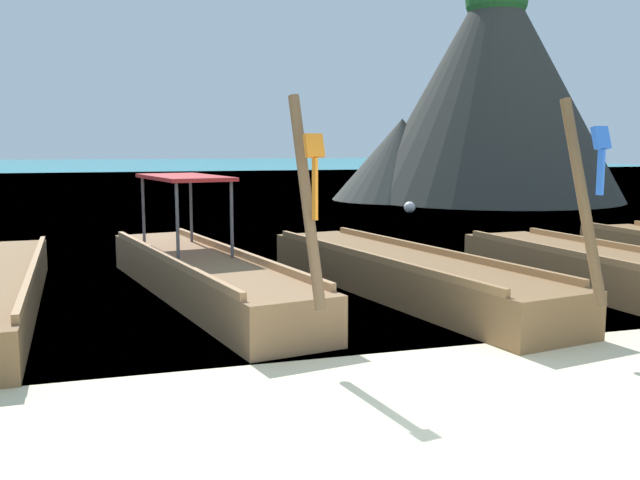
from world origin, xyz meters
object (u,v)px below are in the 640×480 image
(longtail_boat_yellow_ribbon, at_px, (623,277))
(karst_rock, at_px, (485,88))
(longtail_boat_orange_ribbon, at_px, (203,274))
(longtail_boat_blue_ribbon, at_px, (403,274))
(mooring_buoy_near, at_px, (410,207))

(longtail_boat_yellow_ribbon, bearing_deg, karst_rock, 66.17)
(longtail_boat_orange_ribbon, relative_size, longtail_boat_blue_ribbon, 1.00)
(longtail_boat_blue_ribbon, bearing_deg, karst_rock, 56.71)
(longtail_boat_orange_ribbon, relative_size, mooring_buoy_near, 18.27)
(longtail_boat_orange_ribbon, distance_m, karst_rock, 22.07)
(longtail_boat_orange_ribbon, relative_size, longtail_boat_yellow_ribbon, 0.99)
(longtail_boat_orange_ribbon, xyz_separation_m, karst_rock, (14.17, 16.35, 4.35))
(longtail_boat_orange_ribbon, height_order, mooring_buoy_near, longtail_boat_orange_ribbon)
(longtail_boat_yellow_ribbon, distance_m, karst_rock, 20.37)
(longtail_boat_blue_ribbon, height_order, mooring_buoy_near, longtail_boat_blue_ribbon)
(mooring_buoy_near, bearing_deg, longtail_boat_orange_ribbon, -126.73)
(longtail_boat_orange_ribbon, bearing_deg, longtail_boat_blue_ribbon, -12.19)
(karst_rock, bearing_deg, longtail_boat_blue_ribbon, -123.29)
(longtail_boat_yellow_ribbon, xyz_separation_m, mooring_buoy_near, (2.46, 13.36, -0.12))
(longtail_boat_orange_ribbon, relative_size, karst_rock, 0.60)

